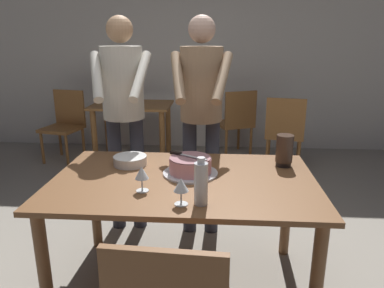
# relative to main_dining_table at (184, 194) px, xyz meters

# --- Properties ---
(ground_plane) EXTENTS (14.00, 14.00, 0.00)m
(ground_plane) POSITION_rel_main_dining_table_xyz_m (0.00, 0.00, -0.65)
(ground_plane) COLOR gray
(back_wall) EXTENTS (10.00, 0.12, 2.70)m
(back_wall) POSITION_rel_main_dining_table_xyz_m (0.00, 3.20, 0.70)
(back_wall) COLOR silver
(back_wall) RESTS_ON ground_plane
(main_dining_table) EXTENTS (1.58, 0.98, 0.75)m
(main_dining_table) POSITION_rel_main_dining_table_xyz_m (0.00, 0.00, 0.00)
(main_dining_table) COLOR brown
(main_dining_table) RESTS_ON ground_plane
(cake_on_platter) EXTENTS (0.34, 0.34, 0.11)m
(cake_on_platter) POSITION_rel_main_dining_table_xyz_m (0.03, 0.07, 0.15)
(cake_on_platter) COLOR silver
(cake_on_platter) RESTS_ON main_dining_table
(cake_knife) EXTENTS (0.24, 0.16, 0.02)m
(cake_knife) POSITION_rel_main_dining_table_xyz_m (-0.03, 0.11, 0.22)
(cake_knife) COLOR silver
(cake_knife) RESTS_ON cake_on_platter
(plate_stack) EXTENTS (0.22, 0.22, 0.06)m
(plate_stack) POSITION_rel_main_dining_table_xyz_m (-0.38, 0.22, 0.13)
(plate_stack) COLOR white
(plate_stack) RESTS_ON main_dining_table
(wine_glass_near) EXTENTS (0.08, 0.08, 0.14)m
(wine_glass_near) POSITION_rel_main_dining_table_xyz_m (0.02, -0.35, 0.21)
(wine_glass_near) COLOR silver
(wine_glass_near) RESTS_ON main_dining_table
(wine_glass_far) EXTENTS (0.08, 0.08, 0.14)m
(wine_glass_far) POSITION_rel_main_dining_table_xyz_m (-0.21, -0.20, 0.21)
(wine_glass_far) COLOR silver
(wine_glass_far) RESTS_ON main_dining_table
(water_bottle) EXTENTS (0.07, 0.07, 0.25)m
(water_bottle) POSITION_rel_main_dining_table_xyz_m (0.12, -0.34, 0.22)
(water_bottle) COLOR silver
(water_bottle) RESTS_ON main_dining_table
(hurricane_lamp) EXTENTS (0.11, 0.11, 0.21)m
(hurricane_lamp) POSITION_rel_main_dining_table_xyz_m (0.64, 0.27, 0.21)
(hurricane_lamp) COLOR black
(hurricane_lamp) RESTS_ON main_dining_table
(person_cutting_cake) EXTENTS (0.47, 0.55, 1.72)m
(person_cutting_cake) POSITION_rel_main_dining_table_xyz_m (0.07, 0.70, 0.43)
(person_cutting_cake) COLOR #2D2D38
(person_cutting_cake) RESTS_ON ground_plane
(person_standing_beside) EXTENTS (0.46, 0.57, 1.72)m
(person_standing_beside) POSITION_rel_main_dining_table_xyz_m (-0.54, 0.73, 0.43)
(person_standing_beside) COLOR #2D2D38
(person_standing_beside) RESTS_ON ground_plane
(background_table) EXTENTS (1.00, 0.70, 0.74)m
(background_table) POSITION_rel_main_dining_table_xyz_m (-0.89, 2.50, -0.07)
(background_table) COLOR #9E6633
(background_table) RESTS_ON ground_plane
(background_chair_0) EXTENTS (0.52, 0.52, 0.90)m
(background_chair_0) POSITION_rel_main_dining_table_xyz_m (1.00, 2.22, -0.16)
(background_chair_0) COLOR #9E6633
(background_chair_0) RESTS_ON ground_plane
(background_chair_1) EXTENTS (0.58, 0.58, 0.90)m
(background_chair_1) POSITION_rel_main_dining_table_xyz_m (0.45, 2.73, -0.16)
(background_chair_1) COLOR #9E6633
(background_chair_1) RESTS_ON ground_plane
(background_chair_2) EXTENTS (0.53, 0.53, 0.90)m
(background_chair_2) POSITION_rel_main_dining_table_xyz_m (-1.78, 2.45, -0.16)
(background_chair_2) COLOR #9E6633
(background_chair_2) RESTS_ON ground_plane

